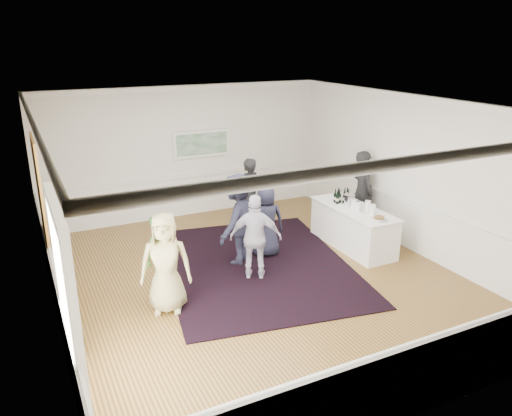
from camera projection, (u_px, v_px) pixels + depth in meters
name	position (u px, v px, depth m)	size (l,w,h in m)	color
floor	(259.00, 279.00, 9.26)	(8.00, 8.00, 0.00)	olive
ceiling	(259.00, 104.00, 8.23)	(7.00, 8.00, 0.02)	white
wall_left	(45.00, 229.00, 7.28)	(0.02, 8.00, 3.20)	white
wall_right	(412.00, 174.00, 10.21)	(0.02, 8.00, 3.20)	white
wall_back	(186.00, 152.00, 12.14)	(7.00, 0.02, 3.20)	white
wall_front	(425.00, 298.00, 5.35)	(7.00, 0.02, 3.20)	white
wainscoting	(259.00, 254.00, 9.10)	(7.00, 8.00, 1.00)	white
mirror	(40.00, 192.00, 8.34)	(0.05, 1.25, 1.85)	#EDA845
doorway	(66.00, 296.00, 5.75)	(0.10, 1.78, 2.56)	white
landscape_painting	(202.00, 144.00, 12.20)	(1.44, 0.06, 0.66)	white
area_rug	(256.00, 265.00, 9.80)	(3.48, 4.57, 0.02)	black
serving_table	(353.00, 227.00, 10.56)	(0.82, 2.15, 0.87)	white
bartender	(362.00, 191.00, 11.29)	(0.69, 0.45, 1.88)	black
guest_tan	(166.00, 263.00, 7.95)	(0.82, 0.53, 1.68)	tan
guest_green	(162.00, 260.00, 8.19)	(0.75, 0.59, 1.55)	green
guest_lilac	(256.00, 237.00, 9.06)	(0.94, 0.39, 1.61)	silver
guest_dark_a	(238.00, 220.00, 9.66)	(1.17, 0.67, 1.80)	#1E2033
guest_dark_b	(248.00, 195.00, 11.35)	(0.62, 0.41, 1.70)	black
guest_navy	(266.00, 221.00, 10.05)	(0.73, 0.47, 1.49)	#1E2033
wine_bottles	(342.00, 195.00, 10.75)	(0.40, 0.26, 0.31)	black
juice_pitchers	(362.00, 206.00, 10.15)	(0.32, 0.54, 0.24)	#82AC3D
ice_bucket	(349.00, 200.00, 10.55)	(0.26, 0.26, 0.24)	silver
nut_bowl	(379.00, 219.00, 9.70)	(0.29, 0.29, 0.08)	white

